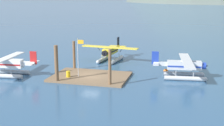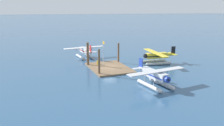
% 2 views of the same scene
% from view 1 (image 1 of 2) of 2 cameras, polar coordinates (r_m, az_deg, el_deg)
% --- Properties ---
extents(ground_plane, '(1200.00, 1200.00, 0.00)m').
position_cam_1_polar(ground_plane, '(44.61, -4.04, -2.75)').
color(ground_plane, '#2D5175').
extents(dock_platform, '(10.99, 7.68, 0.30)m').
position_cam_1_polar(dock_platform, '(44.57, -4.04, -2.56)').
color(dock_platform, brown).
rests_on(dock_platform, ground).
extents(piling_near_left, '(0.51, 0.51, 5.21)m').
position_cam_1_polar(piling_near_left, '(42.06, -10.34, -0.23)').
color(piling_near_left, brown).
rests_on(piling_near_left, ground).
extents(piling_near_right, '(0.41, 0.41, 4.97)m').
position_cam_1_polar(piling_near_right, '(39.76, -0.39, -0.95)').
color(piling_near_right, brown).
rests_on(piling_near_right, ground).
extents(piling_far_left, '(0.41, 0.41, 4.66)m').
position_cam_1_polar(piling_far_left, '(48.84, -7.09, 1.37)').
color(piling_far_left, brown).
rests_on(piling_far_left, ground).
extents(flagpole, '(0.95, 0.10, 5.49)m').
position_cam_1_polar(flagpole, '(43.52, -6.24, 1.89)').
color(flagpole, silver).
rests_on(flagpole, dock_platform).
extents(fuel_drum, '(0.62, 0.62, 0.88)m').
position_cam_1_polar(fuel_drum, '(44.04, -8.18, -2.06)').
color(fuel_drum, gold).
rests_on(fuel_drum, dock_platform).
extents(mooring_buoy, '(0.71, 0.71, 0.71)m').
position_cam_1_polar(mooring_buoy, '(47.55, 10.01, -1.49)').
color(mooring_buoy, orange).
rests_on(mooring_buoy, ground).
extents(seaplane_yellow_bow_centre, '(10.49, 7.95, 3.84)m').
position_cam_1_polar(seaplane_yellow_bow_centre, '(55.01, -0.32, 1.96)').
color(seaplane_yellow_bow_centre, '#B7BABF').
rests_on(seaplane_yellow_bow_centre, ground).
extents(seaplane_white_port_aft, '(7.96, 10.48, 3.84)m').
position_cam_1_polar(seaplane_white_port_aft, '(47.66, -19.01, -0.46)').
color(seaplane_white_port_aft, '#B7BABF').
rests_on(seaplane_white_port_aft, ground).
extents(seaplane_silver_stbd_fwd, '(7.95, 10.49, 3.84)m').
position_cam_1_polar(seaplane_silver_stbd_fwd, '(45.03, 13.36, -0.85)').
color(seaplane_silver_stbd_fwd, '#B7BABF').
rests_on(seaplane_silver_stbd_fwd, ground).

